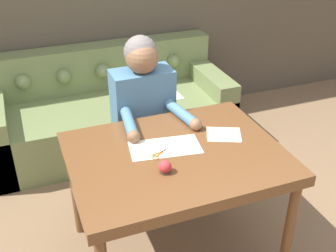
{
  "coord_description": "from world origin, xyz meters",
  "views": [
    {
      "loc": [
        -0.76,
        -1.74,
        2.12
      ],
      "look_at": [
        0.01,
        0.27,
        0.88
      ],
      "focal_mm": 45.0,
      "sensor_mm": 36.0,
      "label": 1
    }
  ],
  "objects_px": {
    "dining_table": "(176,164)",
    "pin_cushion": "(165,167)",
    "person": "(144,120)",
    "scissors": "(160,153)",
    "couch": "(109,112)"
  },
  "relations": [
    {
      "from": "couch",
      "to": "scissors",
      "type": "bearing_deg",
      "value": -91.68
    },
    {
      "from": "scissors",
      "to": "dining_table",
      "type": "bearing_deg",
      "value": -13.78
    },
    {
      "from": "person",
      "to": "scissors",
      "type": "height_order",
      "value": "person"
    },
    {
      "from": "couch",
      "to": "pin_cushion",
      "type": "bearing_deg",
      "value": -92.69
    },
    {
      "from": "dining_table",
      "to": "pin_cushion",
      "type": "height_order",
      "value": "pin_cushion"
    },
    {
      "from": "person",
      "to": "scissors",
      "type": "xyz_separation_m",
      "value": [
        -0.1,
        -0.61,
        0.12
      ]
    },
    {
      "from": "dining_table",
      "to": "person",
      "type": "bearing_deg",
      "value": 89.23
    },
    {
      "from": "dining_table",
      "to": "scissors",
      "type": "xyz_separation_m",
      "value": [
        -0.09,
        0.02,
        0.08
      ]
    },
    {
      "from": "scissors",
      "to": "pin_cushion",
      "type": "relative_size",
      "value": 3.05
    },
    {
      "from": "person",
      "to": "pin_cushion",
      "type": "distance_m",
      "value": 0.82
    },
    {
      "from": "dining_table",
      "to": "couch",
      "type": "distance_m",
      "value": 1.57
    },
    {
      "from": "pin_cushion",
      "to": "person",
      "type": "bearing_deg",
      "value": 80.34
    },
    {
      "from": "person",
      "to": "pin_cushion",
      "type": "relative_size",
      "value": 17.83
    },
    {
      "from": "person",
      "to": "scissors",
      "type": "bearing_deg",
      "value": -99.24
    },
    {
      "from": "dining_table",
      "to": "pin_cushion",
      "type": "relative_size",
      "value": 17.17
    }
  ]
}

